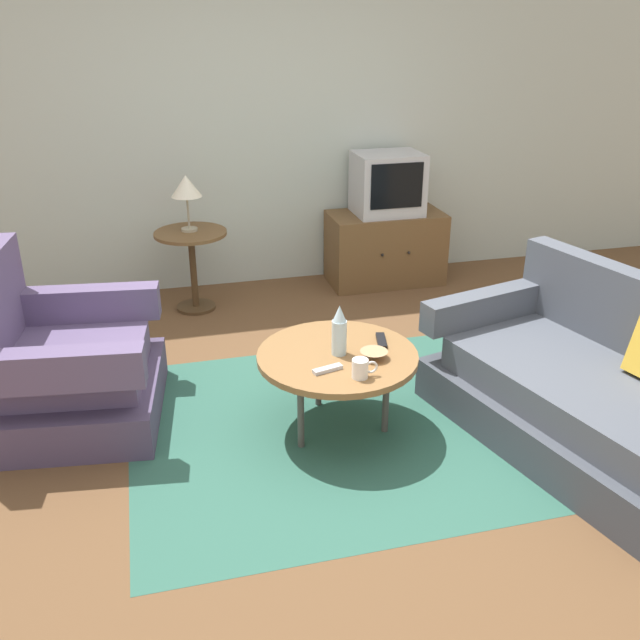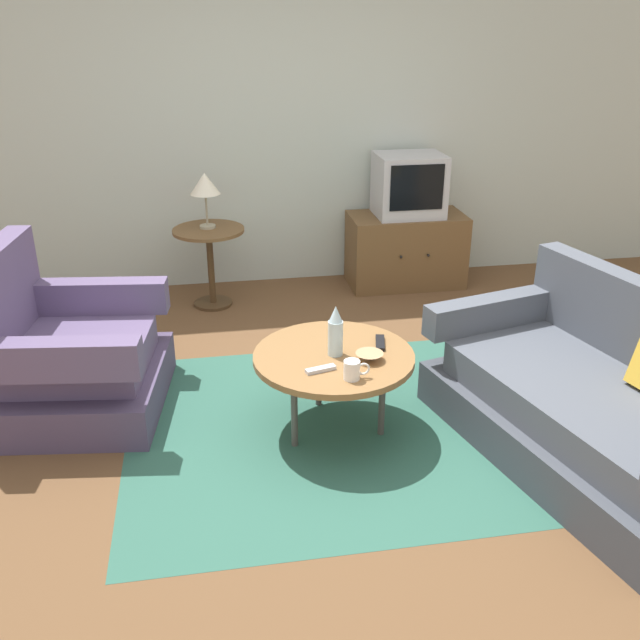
{
  "view_description": "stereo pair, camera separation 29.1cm",
  "coord_description": "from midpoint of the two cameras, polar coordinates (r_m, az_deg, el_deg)",
  "views": [
    {
      "loc": [
        -0.89,
        -3.26,
        2.14
      ],
      "look_at": [
        -0.01,
        0.16,
        0.55
      ],
      "focal_mm": 39.21,
      "sensor_mm": 36.0,
      "label": 1
    },
    {
      "loc": [
        -0.61,
        -3.32,
        2.14
      ],
      "look_at": [
        -0.01,
        0.16,
        0.55
      ],
      "focal_mm": 39.21,
      "sensor_mm": 36.0,
      "label": 2
    }
  ],
  "objects": [
    {
      "name": "mug",
      "position": [
        3.45,
        5.11,
        -4.12
      ],
      "size": [
        0.13,
        0.08,
        0.1
      ],
      "color": "white",
      "rests_on": "coffee_table"
    },
    {
      "name": "tv_remote_silver",
      "position": [
        3.53,
        2.42,
        -4.09
      ],
      "size": [
        0.16,
        0.08,
        0.02
      ],
      "rotation": [
        0.0,
        0.0,
        0.26
      ],
      "color": "#B2B2B7",
      "rests_on": "coffee_table"
    },
    {
      "name": "couch",
      "position": [
        3.9,
        23.67,
        -6.55
      ],
      "size": [
        1.32,
        1.89,
        0.86
      ],
      "rotation": [
        0.0,
        0.0,
        1.82
      ],
      "color": "#3E424B",
      "rests_on": "ground"
    },
    {
      "name": "back_wall",
      "position": [
        5.75,
        -2.27,
        16.26
      ],
      "size": [
        9.0,
        0.12,
        2.7
      ],
      "primitive_type": "cube",
      "color": "#B2BCB2",
      "rests_on": "ground"
    },
    {
      "name": "vase",
      "position": [
        3.64,
        3.57,
        -0.99
      ],
      "size": [
        0.08,
        0.08,
        0.28
      ],
      "color": "silver",
      "rests_on": "coffee_table"
    },
    {
      "name": "area_rug",
      "position": [
        3.93,
        3.23,
        -8.81
      ],
      "size": [
        2.25,
        1.97,
        0.0
      ],
      "primitive_type": "cube",
      "color": "#2D5B4C",
      "rests_on": "ground"
    },
    {
      "name": "television",
      "position": [
        5.75,
        8.74,
        10.82
      ],
      "size": [
        0.53,
        0.44,
        0.49
      ],
      "color": "#B7B7BC",
      "rests_on": "tv_stand"
    },
    {
      "name": "table_lamp",
      "position": [
        5.27,
        -7.8,
        10.83
      ],
      "size": [
        0.22,
        0.22,
        0.41
      ],
      "color": "#9E937A",
      "rests_on": "side_table"
    },
    {
      "name": "armchair",
      "position": [
        4.18,
        -18.12,
        -3.08
      ],
      "size": [
        1.03,
        1.09,
        0.96
      ],
      "rotation": [
        0.0,
        0.0,
        -1.7
      ],
      "color": "#4B3E5C",
      "rests_on": "ground"
    },
    {
      "name": "bowl",
      "position": [
        3.64,
        6.35,
        -3.03
      ],
      "size": [
        0.15,
        0.15,
        0.04
      ],
      "color": "tan",
      "rests_on": "coffee_table"
    },
    {
      "name": "coffee_table",
      "position": [
        3.72,
        3.37,
        -3.26
      ],
      "size": [
        0.86,
        0.86,
        0.46
      ],
      "color": "olive",
      "rests_on": "ground"
    },
    {
      "name": "side_table",
      "position": [
        5.38,
        -7.46,
        5.64
      ],
      "size": [
        0.54,
        0.54,
        0.62
      ],
      "color": "brown",
      "rests_on": "ground"
    },
    {
      "name": "tv_stand",
      "position": [
        5.89,
        8.42,
        5.68
      ],
      "size": [
        0.94,
        0.51,
        0.59
      ],
      "color": "brown",
      "rests_on": "ground"
    },
    {
      "name": "tv_remote_dark",
      "position": [
        3.82,
        7.11,
        -1.9
      ],
      "size": [
        0.09,
        0.18,
        0.02
      ],
      "rotation": [
        0.0,
        0.0,
        4.48
      ],
      "color": "black",
      "rests_on": "coffee_table"
    },
    {
      "name": "ground_plane",
      "position": [
        4.0,
        2.6,
        -8.2
      ],
      "size": [
        16.0,
        16.0,
        0.0
      ],
      "primitive_type": "plane",
      "color": "brown"
    }
  ]
}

